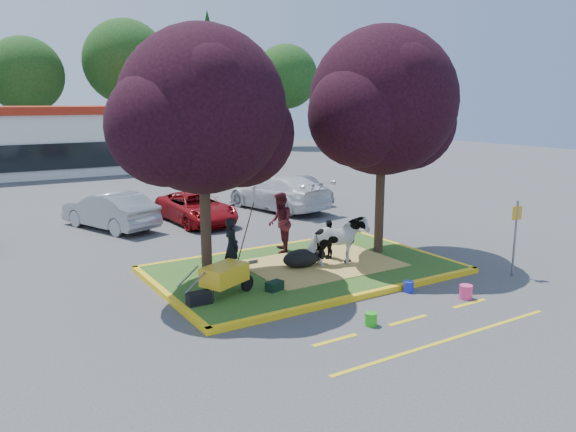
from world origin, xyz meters
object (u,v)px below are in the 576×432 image
wheelbarrow (225,275)px  car_silver (110,210)px  handler (232,246)px  bucket_green (371,319)px  cow (337,241)px  bucket_pink (466,292)px  sign_post (516,231)px  bucket_blue (408,287)px  calf (302,258)px

wheelbarrow → car_silver: (-0.32, 9.46, 0.04)m
handler → bucket_green: size_ratio=5.38×
cow → wheelbarrow: cow is taller
wheelbarrow → bucket_pink: bearing=-54.4°
sign_post → bucket_blue: sign_post is taller
car_silver → handler: bearing=78.1°
bucket_green → wheelbarrow: bearing=123.9°
sign_post → bucket_blue: 3.62m
wheelbarrow → bucket_blue: wheelbarrow is taller
bucket_pink → car_silver: size_ratio=0.08×
wheelbarrow → bucket_green: size_ratio=6.86×
wheelbarrow → bucket_green: bearing=-80.6°
wheelbarrow → bucket_pink: 5.92m
sign_post → bucket_green: (-5.62, -0.66, -1.14)m
car_silver → bucket_green: bearing=79.9°
wheelbarrow → bucket_pink: size_ratio=5.81×
sign_post → bucket_pink: bearing=-154.5°
cow → calf: (-0.93, 0.43, -0.46)m
cow → sign_post: size_ratio=0.80×
handler → sign_post: bearing=-121.4°
calf → bucket_pink: 4.56m
cow → bucket_blue: (0.46, -2.43, -0.73)m
wheelbarrow → car_silver: bearing=67.4°
handler → bucket_blue: 4.79m
handler → bucket_pink: size_ratio=4.56×
calf → car_silver: 9.02m
calf → car_silver: car_silver is taller
bucket_green → car_silver: 12.71m
handler → bucket_pink: bearing=-138.2°
cow → bucket_blue: 2.57m
sign_post → bucket_blue: bearing=-176.1°
bucket_green → sign_post: bearing=6.7°
bucket_blue → wheelbarrow: bearing=156.7°
handler → car_silver: size_ratio=0.36×
calf → car_silver: bearing=88.2°
handler → cow: bearing=-109.2°
calf → wheelbarrow: 3.06m
calf → handler: (-1.95, 0.49, 0.52)m
car_silver → bucket_pink: bearing=92.9°
handler → bucket_blue: bearing=-136.6°
cow → bucket_blue: bearing=-158.7°
handler → car_silver: (-1.24, 7.95, -0.22)m
wheelbarrow → cow: bearing=-15.7°
bucket_green → bucket_blue: 2.52m
calf → cow: bearing=-47.3°
cow → sign_post: 4.87m
cow → handler: 3.02m
bucket_pink → car_silver: 13.54m
handler → bucket_blue: size_ratio=5.55×
bucket_blue → car_silver: size_ratio=0.06×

